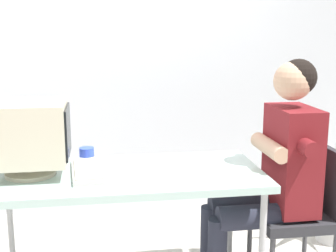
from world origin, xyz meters
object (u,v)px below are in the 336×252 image
Objects in this scene: crt_monitor at (29,134)px; potted_plant at (336,194)px; person_seated at (274,167)px; keyboard at (88,170)px; office_chair at (302,207)px; desk at (126,181)px; desk_mug at (87,154)px.

potted_plant is (2.03, 0.46, -0.62)m from crt_monitor.
crt_monitor is at bearing 178.44° from person_seated.
crt_monitor is 0.36m from keyboard.
office_chair is 0.63× the size of person_seated.
person_seated reaches higher than crt_monitor.
person_seated is (1.35, -0.04, -0.23)m from crt_monitor.
desk is 3.25× the size of keyboard.
keyboard is at bearing -164.84° from potted_plant.
person_seated reaches higher than office_chair.
desk is 3.66× the size of crt_monitor.
desk_mug is at bearing 131.05° from desk.
potted_plant is (0.50, 0.49, -0.13)m from office_chair.
office_chair is 1.31m from desk_mug.
person_seated is (1.05, -0.02, -0.02)m from keyboard.
person_seated reaches higher than keyboard.
desk is at bearing -3.51° from crt_monitor.
crt_monitor is 0.48× the size of office_chair.
desk_mug is at bearing 166.54° from person_seated.
potted_plant is (0.68, 0.49, -0.38)m from person_seated.
crt_monitor reaches higher than potted_plant.
crt_monitor is 0.89× the size of keyboard.
keyboard is 0.54× the size of office_chair.
potted_plant is 1.81m from desk_mug.
office_chair is (1.54, -0.04, -0.49)m from crt_monitor.
office_chair reaches higher than desk.
desk is 0.84m from person_seated.
office_chair is at bearing -0.32° from desk.
potted_plant is 8.43× the size of desk_mug.
person_seated is at bearing -0.39° from desk.
potted_plant reaches higher than keyboard.
person_seated is at bearing -1.33° from keyboard.
crt_monitor is 1.37m from person_seated.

